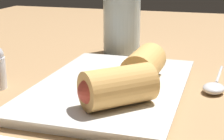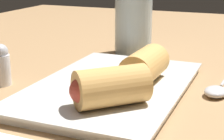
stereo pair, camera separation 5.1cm
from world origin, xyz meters
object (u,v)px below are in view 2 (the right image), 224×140
at_px(drinking_glass, 133,21).
at_px(salt_shaker, 1,65).
at_px(serving_plate, 112,88).
at_px(spoon, 217,90).

relative_size(drinking_glass, salt_shaker, 2.06).
xyz_separation_m(serving_plate, drinking_glass, (0.24, 0.05, 0.06)).
bearing_deg(spoon, salt_shaker, 104.84).
bearing_deg(salt_shaker, spoon, -75.16).
bearing_deg(spoon, drinking_glass, 45.91).
height_order(spoon, drinking_glass, drinking_glass).
bearing_deg(spoon, serving_plate, 109.42).
relative_size(serving_plate, drinking_glass, 2.35).
height_order(serving_plate, salt_shaker, salt_shaker).
bearing_deg(drinking_glass, spoon, -134.09).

